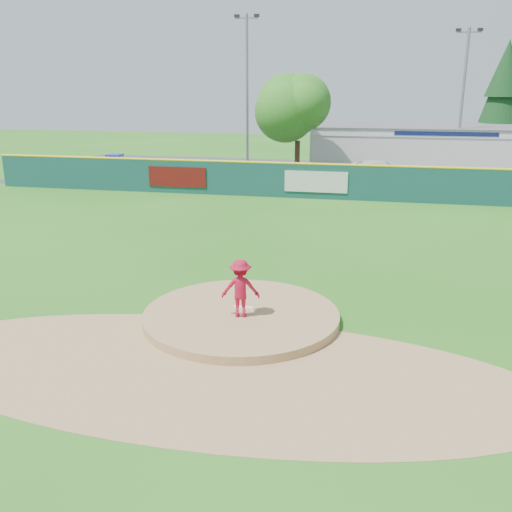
% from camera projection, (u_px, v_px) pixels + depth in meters
% --- Properties ---
extents(ground, '(120.00, 120.00, 0.00)m').
position_uv_depth(ground, '(241.00, 320.00, 16.05)').
color(ground, '#286B19').
rests_on(ground, ground).
extents(pitchers_mound, '(5.50, 5.50, 0.50)m').
position_uv_depth(pitchers_mound, '(241.00, 320.00, 16.05)').
color(pitchers_mound, '#9E774C').
rests_on(pitchers_mound, ground).
extents(pitching_rubber, '(0.60, 0.15, 0.04)m').
position_uv_depth(pitching_rubber, '(244.00, 307.00, 16.25)').
color(pitching_rubber, white).
rests_on(pitching_rubber, pitchers_mound).
extents(infield_dirt_arc, '(15.40, 15.40, 0.01)m').
position_uv_depth(infield_dirt_arc, '(211.00, 370.00, 13.24)').
color(infield_dirt_arc, '#9E774C').
rests_on(infield_dirt_arc, ground).
extents(parking_lot, '(44.00, 16.00, 0.02)m').
position_uv_depth(parking_lot, '(328.00, 175.00, 41.30)').
color(parking_lot, '#38383A').
rests_on(parking_lot, ground).
extents(pitcher, '(1.14, 0.78, 1.62)m').
position_uv_depth(pitcher, '(240.00, 288.00, 15.49)').
color(pitcher, '#AE0E2B').
rests_on(pitcher, pitchers_mound).
extents(van, '(5.67, 2.94, 1.53)m').
position_uv_depth(van, '(381.00, 173.00, 37.26)').
color(van, white).
rests_on(van, parking_lot).
extents(pool_building_grp, '(15.20, 8.20, 3.31)m').
position_uv_depth(pool_building_grp, '(412.00, 147.00, 44.29)').
color(pool_building_grp, silver).
rests_on(pool_building_grp, ground).
extents(fence_banners, '(11.94, 0.04, 1.20)m').
position_uv_depth(fence_banners, '(245.00, 179.00, 33.33)').
color(fence_banners, '#5D0F0D').
rests_on(fence_banners, ground).
extents(playground_slide, '(1.01, 2.84, 1.57)m').
position_uv_depth(playground_slide, '(115.00, 165.00, 40.58)').
color(playground_slide, '#1A2EE0').
rests_on(playground_slide, ground).
extents(outfield_fence, '(40.00, 0.14, 2.07)m').
position_uv_depth(outfield_fence, '(314.00, 180.00, 32.57)').
color(outfield_fence, '#14413F').
rests_on(outfield_fence, ground).
extents(deciduous_tree, '(5.60, 5.60, 7.36)m').
position_uv_depth(deciduous_tree, '(298.00, 111.00, 38.51)').
color(deciduous_tree, '#382314').
rests_on(deciduous_tree, ground).
extents(conifer_tree, '(4.40, 4.40, 9.50)m').
position_uv_depth(conifer_tree, '(504.00, 94.00, 45.51)').
color(conifer_tree, '#382314').
rests_on(conifer_tree, ground).
extents(light_pole_left, '(1.75, 0.25, 11.00)m').
position_uv_depth(light_pole_left, '(247.00, 88.00, 40.74)').
color(light_pole_left, gray).
rests_on(light_pole_left, ground).
extents(light_pole_right, '(1.75, 0.25, 10.00)m').
position_uv_depth(light_pole_right, '(463.00, 96.00, 39.76)').
color(light_pole_right, gray).
rests_on(light_pole_right, ground).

